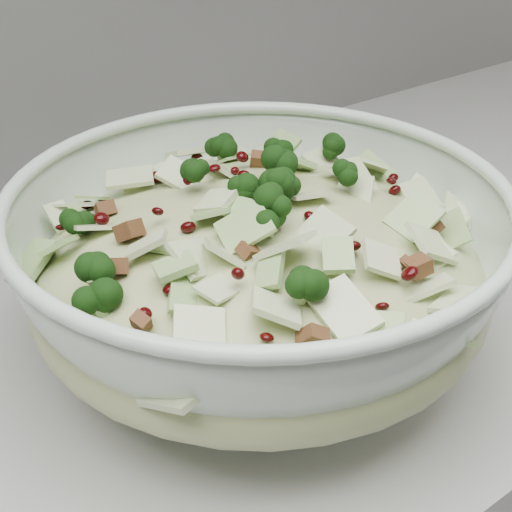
{
  "coord_description": "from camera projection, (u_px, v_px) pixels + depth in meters",
  "views": [
    {
      "loc": [
        -0.28,
        1.25,
        1.25
      ],
      "look_at": [
        -0.04,
        1.58,
        1.0
      ],
      "focal_mm": 50.0,
      "sensor_mm": 36.0,
      "label": 1
    }
  ],
  "objects": [
    {
      "name": "salad",
      "position": [
        259.0,
        245.0,
        0.5
      ],
      "size": [
        0.42,
        0.42,
        0.14
      ],
      "rotation": [
        0.0,
        0.0,
        0.34
      ],
      "color": "#BFC385",
      "rests_on": "mixing_bowl"
    },
    {
      "name": "mixing_bowl",
      "position": [
        259.0,
        272.0,
        0.52
      ],
      "size": [
        0.39,
        0.39,
        0.14
      ],
      "rotation": [
        0.0,
        0.0,
        0.11
      ],
      "color": "silver",
      "rests_on": "counter"
    }
  ]
}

